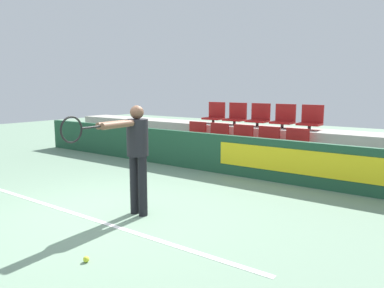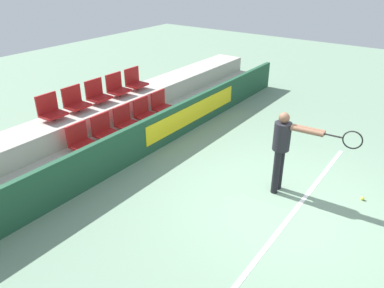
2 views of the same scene
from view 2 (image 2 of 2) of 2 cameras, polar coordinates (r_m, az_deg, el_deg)
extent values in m
plane|color=gray|center=(7.12, 13.96, -8.84)|extent=(30.00, 30.00, 0.00)
cube|color=white|center=(7.06, 15.66, -9.37)|extent=(5.45, 0.08, 0.01)
cube|color=#1E4C33|center=(8.45, -6.94, 1.07)|extent=(12.41, 0.12, 0.85)
cube|color=yellow|center=(9.64, 0.36, 4.83)|extent=(3.70, 0.02, 0.47)
cube|color=#ADA89E|center=(8.86, -9.36, 0.76)|extent=(12.01, 0.88, 0.46)
cube|color=#ADA89E|center=(9.37, -13.31, 3.37)|extent=(12.01, 0.88, 0.92)
cylinder|color=#333333|center=(8.02, -16.13, -0.62)|extent=(0.07, 0.07, 0.10)
cube|color=#A31919|center=(7.99, -16.19, -0.14)|extent=(0.50, 0.39, 0.05)
cube|color=#A31919|center=(8.02, -17.19, 1.64)|extent=(0.50, 0.04, 0.40)
cylinder|color=#333333|center=(8.38, -12.77, 1.00)|extent=(0.07, 0.07, 0.10)
cube|color=#A31919|center=(8.35, -12.82, 1.46)|extent=(0.50, 0.39, 0.05)
cube|color=#A31919|center=(8.38, -13.79, 3.16)|extent=(0.50, 0.04, 0.40)
cylinder|color=#333333|center=(8.77, -9.70, 2.48)|extent=(0.07, 0.07, 0.10)
cube|color=#A31919|center=(8.74, -9.74, 2.93)|extent=(0.50, 0.39, 0.05)
cube|color=#A31919|center=(8.78, -10.67, 4.54)|extent=(0.50, 0.04, 0.40)
cylinder|color=#333333|center=(9.20, -6.89, 3.82)|extent=(0.07, 0.07, 0.10)
cube|color=#A31919|center=(9.17, -6.92, 4.25)|extent=(0.50, 0.39, 0.05)
cube|color=#A31919|center=(9.20, -7.81, 5.79)|extent=(0.50, 0.04, 0.40)
cylinder|color=#333333|center=(9.64, -4.33, 5.03)|extent=(0.07, 0.07, 0.10)
cube|color=#A31919|center=(9.61, -4.35, 5.45)|extent=(0.50, 0.39, 0.05)
cube|color=#A31919|center=(9.64, -5.21, 6.92)|extent=(0.50, 0.04, 0.40)
cylinder|color=#333333|center=(8.50, -20.27, 3.73)|extent=(0.07, 0.07, 0.10)
cube|color=#A31919|center=(8.48, -20.35, 4.19)|extent=(0.50, 0.39, 0.05)
cube|color=#A31919|center=(8.54, -21.28, 5.84)|extent=(0.50, 0.04, 0.40)
cylinder|color=#333333|center=(8.84, -16.93, 5.10)|extent=(0.07, 0.07, 0.10)
cube|color=#A31919|center=(8.82, -16.99, 5.55)|extent=(0.50, 0.39, 0.05)
cube|color=#A31919|center=(8.88, -17.90, 7.13)|extent=(0.50, 0.04, 0.40)
cylinder|color=#333333|center=(9.22, -13.83, 6.34)|extent=(0.07, 0.07, 0.10)
cube|color=#A31919|center=(9.19, -13.88, 6.78)|extent=(0.50, 0.39, 0.05)
cube|color=#A31919|center=(9.25, -14.76, 8.29)|extent=(0.50, 0.04, 0.40)
cylinder|color=#333333|center=(9.62, -10.96, 7.48)|extent=(0.07, 0.07, 0.10)
cube|color=#A31919|center=(9.59, -11.00, 7.90)|extent=(0.50, 0.39, 0.05)
cube|color=#A31919|center=(9.65, -11.85, 9.35)|extent=(0.50, 0.04, 0.40)
cylinder|color=#333333|center=(10.04, -8.32, 8.50)|extent=(0.07, 0.07, 0.10)
cube|color=#A31919|center=(10.02, -8.35, 8.91)|extent=(0.50, 0.39, 0.05)
cube|color=#A31919|center=(10.08, -9.17, 10.29)|extent=(0.50, 0.04, 0.40)
cylinder|color=black|center=(7.17, 12.69, -4.20)|extent=(0.13, 0.13, 0.88)
cylinder|color=black|center=(7.31, 13.24, -3.64)|extent=(0.13, 0.13, 0.88)
cylinder|color=black|center=(6.92, 13.56, 1.14)|extent=(0.31, 0.31, 0.53)
sphere|color=brown|center=(6.78, 13.88, 3.90)|extent=(0.20, 0.20, 0.20)
cylinder|color=brown|center=(6.69, 17.11, 1.89)|extent=(0.13, 0.56, 0.09)
cylinder|color=brown|center=(6.76, 17.36, 2.13)|extent=(0.13, 0.56, 0.09)
cylinder|color=black|center=(6.65, 20.77, 1.17)|extent=(0.05, 0.30, 0.03)
torus|color=black|center=(6.61, 23.27, 0.57)|extent=(0.05, 0.32, 0.32)
sphere|color=#CCDB33|center=(7.67, 24.54, -7.57)|extent=(0.07, 0.07, 0.07)
camera|label=1|loc=(10.04, 44.06, 6.61)|focal=35.00mm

